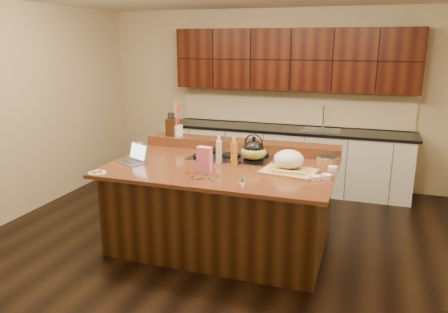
% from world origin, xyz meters
% --- Properties ---
extents(room, '(5.52, 5.02, 2.72)m').
position_xyz_m(room, '(0.00, 0.00, 1.35)').
color(room, black).
rests_on(room, ground).
extents(island, '(2.40, 1.60, 0.92)m').
position_xyz_m(island, '(0.00, 0.00, 0.46)').
color(island, black).
rests_on(island, ground).
extents(back_ledge, '(2.40, 0.30, 0.12)m').
position_xyz_m(back_ledge, '(0.00, 0.70, 0.98)').
color(back_ledge, black).
rests_on(back_ledge, island).
extents(cooktop, '(0.92, 0.52, 0.05)m').
position_xyz_m(cooktop, '(0.00, 0.30, 0.94)').
color(cooktop, gray).
rests_on(cooktop, island).
extents(back_counter, '(3.70, 0.66, 2.40)m').
position_xyz_m(back_counter, '(0.30, 2.23, 0.98)').
color(back_counter, silver).
rests_on(back_counter, ground).
extents(kettle, '(0.30, 0.30, 0.21)m').
position_xyz_m(kettle, '(0.30, 0.17, 1.07)').
color(kettle, black).
rests_on(kettle, cooktop).
extents(green_bowl, '(0.29, 0.29, 0.15)m').
position_xyz_m(green_bowl, '(0.30, 0.17, 1.04)').
color(green_bowl, olive).
rests_on(green_bowl, cooktop).
extents(laptop, '(0.37, 0.34, 0.20)m').
position_xyz_m(laptop, '(-0.96, -0.21, 0.97)').
color(laptop, '#B7B7BC').
rests_on(laptop, island).
extents(oil_bottle, '(0.08, 0.08, 0.27)m').
position_xyz_m(oil_bottle, '(0.14, -0.03, 1.06)').
color(oil_bottle, orange).
rests_on(oil_bottle, island).
extents(vinegar_bottle, '(0.08, 0.08, 0.25)m').
position_xyz_m(vinegar_bottle, '(-0.06, 0.05, 1.04)').
color(vinegar_bottle, silver).
rests_on(vinegar_bottle, island).
extents(wooden_tray, '(0.58, 0.46, 0.22)m').
position_xyz_m(wooden_tray, '(0.72, 0.00, 1.02)').
color(wooden_tray, tan).
rests_on(wooden_tray, island).
extents(ramekin_a, '(0.10, 0.10, 0.04)m').
position_xyz_m(ramekin_a, '(1.12, -0.15, 0.94)').
color(ramekin_a, white).
rests_on(ramekin_a, island).
extents(ramekin_b, '(0.13, 0.13, 0.04)m').
position_xyz_m(ramekin_b, '(1.02, -0.22, 0.94)').
color(ramekin_b, white).
rests_on(ramekin_b, island).
extents(ramekin_c, '(0.11, 0.11, 0.04)m').
position_xyz_m(ramekin_c, '(1.15, 0.16, 0.94)').
color(ramekin_c, white).
rests_on(ramekin_c, island).
extents(strainer_bowl, '(0.28, 0.28, 0.09)m').
position_xyz_m(strainer_bowl, '(1.08, 0.34, 0.97)').
color(strainer_bowl, '#996B3F').
rests_on(strainer_bowl, island).
extents(kitchen_timer, '(0.10, 0.10, 0.07)m').
position_xyz_m(kitchen_timer, '(0.37, -0.48, 0.96)').
color(kitchen_timer, silver).
rests_on(kitchen_timer, island).
extents(pink_bag, '(0.15, 0.09, 0.27)m').
position_xyz_m(pink_bag, '(-0.07, -0.34, 1.06)').
color(pink_bag, pink).
rests_on(pink_bag, island).
extents(candy_plate, '(0.22, 0.22, 0.01)m').
position_xyz_m(candy_plate, '(-1.10, -0.71, 0.93)').
color(candy_plate, white).
rests_on(candy_plate, island).
extents(package_box, '(0.11, 0.08, 0.14)m').
position_xyz_m(package_box, '(-1.07, 0.08, 0.99)').
color(package_box, '#E1D34F').
rests_on(package_box, island).
extents(utensil_crock, '(0.15, 0.15, 0.14)m').
position_xyz_m(utensil_crock, '(-0.84, 0.70, 1.11)').
color(utensil_crock, white).
rests_on(utensil_crock, back_ledge).
extents(knife_block, '(0.14, 0.19, 0.22)m').
position_xyz_m(knife_block, '(-0.91, 0.70, 1.15)').
color(knife_block, black).
rests_on(knife_block, back_ledge).
extents(gumdrop_0, '(0.02, 0.02, 0.02)m').
position_xyz_m(gumdrop_0, '(-0.23, -0.41, 0.93)').
color(gumdrop_0, red).
rests_on(gumdrop_0, island).
extents(gumdrop_1, '(0.02, 0.02, 0.02)m').
position_xyz_m(gumdrop_1, '(-0.09, -0.59, 0.93)').
color(gumdrop_1, '#198C26').
rests_on(gumdrop_1, island).
extents(gumdrop_2, '(0.02, 0.02, 0.02)m').
position_xyz_m(gumdrop_2, '(-0.01, -0.55, 0.93)').
color(gumdrop_2, red).
rests_on(gumdrop_2, island).
extents(gumdrop_3, '(0.02, 0.02, 0.02)m').
position_xyz_m(gumdrop_3, '(0.04, -0.52, 0.93)').
color(gumdrop_3, '#198C26').
rests_on(gumdrop_3, island).
extents(gumdrop_4, '(0.02, 0.02, 0.02)m').
position_xyz_m(gumdrop_4, '(-0.14, -0.44, 0.93)').
color(gumdrop_4, red).
rests_on(gumdrop_4, island).
extents(gumdrop_5, '(0.02, 0.02, 0.02)m').
position_xyz_m(gumdrop_5, '(0.09, -0.57, 0.93)').
color(gumdrop_5, '#198C26').
rests_on(gumdrop_5, island).
extents(gumdrop_6, '(0.02, 0.02, 0.02)m').
position_xyz_m(gumdrop_6, '(-0.14, -0.53, 0.93)').
color(gumdrop_6, red).
rests_on(gumdrop_6, island).
extents(gumdrop_7, '(0.02, 0.02, 0.02)m').
position_xyz_m(gumdrop_7, '(-0.05, -0.56, 0.93)').
color(gumdrop_7, '#198C26').
rests_on(gumdrop_7, island).
extents(gumdrop_8, '(0.02, 0.02, 0.02)m').
position_xyz_m(gumdrop_8, '(-0.05, -0.57, 0.93)').
color(gumdrop_8, red).
rests_on(gumdrop_8, island).
extents(gumdrop_9, '(0.02, 0.02, 0.02)m').
position_xyz_m(gumdrop_9, '(-0.04, -0.54, 0.93)').
color(gumdrop_9, '#198C26').
rests_on(gumdrop_9, island).
extents(gumdrop_10, '(0.02, 0.02, 0.02)m').
position_xyz_m(gumdrop_10, '(0.10, -0.42, 0.93)').
color(gumdrop_10, red).
rests_on(gumdrop_10, island).
extents(gumdrop_11, '(0.02, 0.02, 0.02)m').
position_xyz_m(gumdrop_11, '(-0.04, -0.42, 0.93)').
color(gumdrop_11, '#198C26').
rests_on(gumdrop_11, island).
extents(gumdrop_12, '(0.02, 0.02, 0.02)m').
position_xyz_m(gumdrop_12, '(-0.14, -0.50, 0.93)').
color(gumdrop_12, red).
rests_on(gumdrop_12, island).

